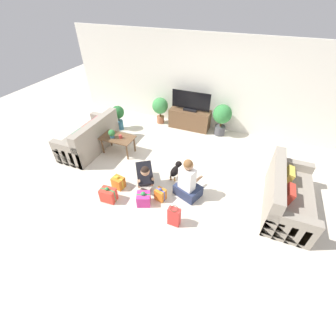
% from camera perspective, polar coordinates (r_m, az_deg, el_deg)
% --- Properties ---
extents(ground_plane, '(16.00, 16.00, 0.00)m').
position_cam_1_polar(ground_plane, '(5.36, 0.95, -1.75)').
color(ground_plane, beige).
extents(wall_back, '(8.40, 0.06, 2.60)m').
position_cam_1_polar(wall_back, '(6.92, 9.52, 20.26)').
color(wall_back, white).
rests_on(wall_back, ground_plane).
extents(sofa_left, '(0.82, 1.74, 0.87)m').
position_cam_1_polar(sofa_left, '(6.41, -19.21, 7.09)').
color(sofa_left, gray).
rests_on(sofa_left, ground_plane).
extents(sofa_right, '(0.82, 1.74, 0.87)m').
position_cam_1_polar(sofa_right, '(5.00, 27.82, -6.35)').
color(sofa_right, gray).
rests_on(sofa_right, ground_plane).
extents(coffee_table, '(0.86, 0.51, 0.47)m').
position_cam_1_polar(coffee_table, '(6.01, -12.68, 7.15)').
color(coffee_table, brown).
rests_on(coffee_table, ground_plane).
extents(tv_console, '(1.23, 0.46, 0.58)m').
position_cam_1_polar(tv_console, '(7.12, 5.52, 12.28)').
color(tv_console, brown).
rests_on(tv_console, ground_plane).
extents(tv, '(1.15, 0.20, 0.57)m').
position_cam_1_polar(tv, '(6.89, 5.81, 16.25)').
color(tv, black).
rests_on(tv, tv_console).
extents(potted_plant_back_right, '(0.54, 0.54, 0.92)m').
position_cam_1_polar(potted_plant_back_right, '(6.77, 13.54, 12.59)').
color(potted_plant_back_right, '#4C4C51').
rests_on(potted_plant_back_right, ground_plane).
extents(potted_plant_corner_left, '(0.38, 0.38, 0.75)m').
position_cam_1_polar(potted_plant_corner_left, '(7.08, -12.53, 13.01)').
color(potted_plant_corner_left, '#336B84').
rests_on(potted_plant_corner_left, ground_plane).
extents(potted_plant_back_left, '(0.49, 0.49, 0.83)m').
position_cam_1_polar(potted_plant_back_left, '(7.26, -2.01, 15.21)').
color(potted_plant_back_left, '#A36042').
rests_on(potted_plant_back_left, ground_plane).
extents(person_kneeling, '(0.68, 0.80, 0.76)m').
position_cam_1_polar(person_kneeling, '(4.91, -6.03, -1.59)').
color(person_kneeling, '#23232D').
rests_on(person_kneeling, ground_plane).
extents(person_sitting, '(0.63, 0.59, 0.97)m').
position_cam_1_polar(person_sitting, '(4.66, 5.04, -3.77)').
color(person_sitting, '#283351').
rests_on(person_sitting, ground_plane).
extents(dog, '(0.19, 0.56, 0.32)m').
position_cam_1_polar(dog, '(5.20, 2.02, -0.37)').
color(dog, black).
rests_on(dog, ground_plane).
extents(gift_box_a, '(0.34, 0.34, 0.33)m').
position_cam_1_polar(gift_box_a, '(4.65, -6.22, -7.79)').
color(gift_box_a, '#CC3389').
rests_on(gift_box_a, ground_plane).
extents(gift_box_b, '(0.32, 0.23, 0.36)m').
position_cam_1_polar(gift_box_b, '(4.84, -14.90, -6.59)').
color(gift_box_b, red).
rests_on(gift_box_b, ground_plane).
extents(gift_box_c, '(0.28, 0.25, 0.33)m').
position_cam_1_polar(gift_box_c, '(5.09, -12.48, -3.60)').
color(gift_box_c, orange).
rests_on(gift_box_c, ground_plane).
extents(gift_box_d, '(0.24, 0.22, 0.31)m').
position_cam_1_polar(gift_box_d, '(4.72, -1.92, -6.71)').
color(gift_box_d, orange).
rests_on(gift_box_d, ground_plane).
extents(gift_bag_a, '(0.23, 0.15, 0.44)m').
position_cam_1_polar(gift_bag_a, '(4.25, 1.55, -12.19)').
color(gift_bag_a, red).
rests_on(gift_bag_a, ground_plane).
extents(mug, '(0.12, 0.08, 0.09)m').
position_cam_1_polar(mug, '(5.89, -11.99, 7.81)').
color(mug, '#B23D38').
rests_on(mug, coffee_table).
extents(tabletop_plant, '(0.17, 0.17, 0.22)m').
position_cam_1_polar(tabletop_plant, '(5.92, -14.12, 8.52)').
color(tabletop_plant, '#336B84').
rests_on(tabletop_plant, coffee_table).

